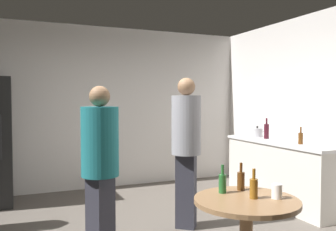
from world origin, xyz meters
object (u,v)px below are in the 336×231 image
foreground_table (246,212)px  plastic_cup_white (277,191)px  beer_bottle_on_counter (301,138)px  person_in_teal_shirt (100,160)px  wine_bottle_on_counter (266,131)px  person_in_gray_shirt (186,140)px  kettle (257,132)px  beer_bottle_green (222,183)px  beer_bottle_amber (254,188)px  beer_bottle_brown (241,180)px

foreground_table → plastic_cup_white: (0.22, -0.08, 0.16)m
beer_bottle_on_counter → person_in_teal_shirt: size_ratio=0.14×
wine_bottle_on_counter → person_in_gray_shirt: person_in_gray_shirt is taller
plastic_cup_white → person_in_teal_shirt: bearing=136.9°
kettle → beer_bottle_green: 2.89m
kettle → beer_bottle_green: kettle is taller
beer_bottle_green → person_in_gray_shirt: size_ratio=0.13×
beer_bottle_green → person_in_teal_shirt: (-0.83, 0.75, 0.12)m
kettle → beer_bottle_amber: kettle is taller
beer_bottle_on_counter → foreground_table: (-1.84, -1.40, -0.35)m
plastic_cup_white → person_in_teal_shirt: (-1.12, 1.05, 0.15)m
wine_bottle_on_counter → kettle: bearing=86.3°
beer_bottle_brown → person_in_gray_shirt: bearing=86.0°
beer_bottle_green → person_in_teal_shirt: person_in_teal_shirt is taller
beer_bottle_brown → person_in_teal_shirt: size_ratio=0.14×
wine_bottle_on_counter → beer_bottle_brown: (-1.74, -1.87, -0.20)m
beer_bottle_on_counter → beer_bottle_amber: size_ratio=1.00×
foreground_table → beer_bottle_amber: (0.05, -0.02, 0.19)m
beer_bottle_brown → person_in_gray_shirt: size_ratio=0.13×
beer_bottle_brown → beer_bottle_green: size_ratio=1.00×
wine_bottle_on_counter → beer_bottle_brown: bearing=-132.9°
person_in_gray_shirt → wine_bottle_on_counter: bearing=150.1°
foreground_table → person_in_gray_shirt: size_ratio=0.46×
wine_bottle_on_counter → plastic_cup_white: (-1.64, -2.20, -0.23)m
plastic_cup_white → kettle: bearing=55.8°
wine_bottle_on_counter → person_in_teal_shirt: size_ratio=0.19×
beer_bottle_amber → beer_bottle_green: 0.27m
kettle → beer_bottle_brown: kettle is taller
beer_bottle_brown → beer_bottle_on_counter: bearing=33.8°
wine_bottle_on_counter → beer_bottle_green: size_ratio=1.35×
beer_bottle_amber → person_in_gray_shirt: bearing=84.4°
kettle → foreground_table: 3.02m
foreground_table → person_in_gray_shirt: person_in_gray_shirt is taller
beer_bottle_on_counter → beer_bottle_brown: bearing=-146.2°
beer_bottle_green → person_in_gray_shirt: 1.29m
person_in_teal_shirt → person_in_gray_shirt: bearing=78.9°
beer_bottle_amber → beer_bottle_brown: size_ratio=1.00×
beer_bottle_amber → plastic_cup_white: 0.18m
kettle → plastic_cup_white: kettle is taller
beer_bottle_on_counter → beer_bottle_brown: 2.09m
beer_bottle_green → person_in_gray_shirt: person_in_gray_shirt is taller
beer_bottle_brown → person_in_teal_shirt: 1.26m
foreground_table → wine_bottle_on_counter: bearing=48.7°
beer_bottle_brown → beer_bottle_amber: bearing=-102.9°
plastic_cup_white → person_in_gray_shirt: bearing=90.7°
wine_bottle_on_counter → beer_bottle_amber: bearing=-130.3°
beer_bottle_amber → beer_bottle_green: same height
beer_bottle_on_counter → beer_bottle_brown: size_ratio=1.00×
kettle → person_in_gray_shirt: bearing=-151.9°
kettle → wine_bottle_on_counter: bearing=-93.7°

